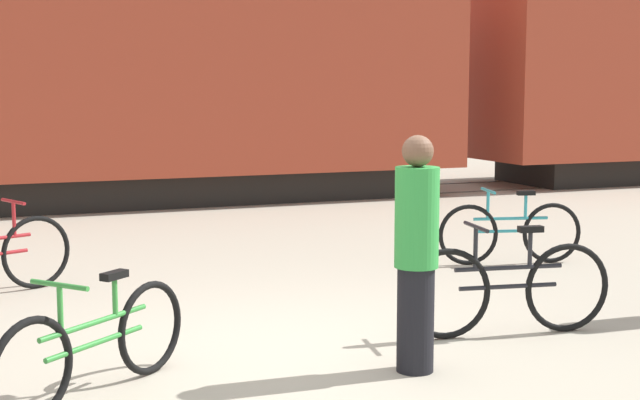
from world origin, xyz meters
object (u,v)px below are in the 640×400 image
at_px(bicycle_green, 96,344).
at_px(person_in_green, 416,253).
at_px(bicycle_black, 508,288).
at_px(freight_train, 108,34).
at_px(bicycle_teal, 510,232).

distance_m(bicycle_green, person_in_green, 2.24).
height_order(bicycle_black, person_in_green, person_in_green).
xyz_separation_m(freight_train, bicycle_black, (1.71, -9.56, -2.51)).
height_order(bicycle_green, bicycle_black, bicycle_black).
height_order(bicycle_green, person_in_green, person_in_green).
relative_size(bicycle_teal, bicycle_black, 0.93).
distance_m(freight_train, bicycle_black, 10.03).
bearing_deg(person_in_green, bicycle_green, -37.24).
xyz_separation_m(bicycle_teal, bicycle_green, (-4.97, -2.78, -0.02)).
xyz_separation_m(bicycle_green, person_in_green, (2.16, -0.28, 0.50)).
height_order(bicycle_teal, bicycle_green, bicycle_teal).
xyz_separation_m(freight_train, bicycle_green, (-1.57, -9.83, -2.55)).
bearing_deg(bicycle_green, person_in_green, -7.30).
bearing_deg(person_in_green, bicycle_black, 176.03).
xyz_separation_m(freight_train, person_in_green, (0.59, -10.11, -2.06)).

